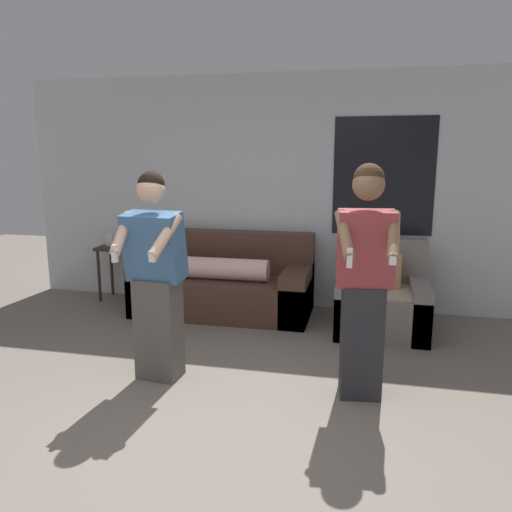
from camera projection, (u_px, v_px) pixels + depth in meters
The scene contains 7 objects.
ground_plane at pixel (191, 444), 3.15m from camera, with size 14.00×14.00×0.00m, color slate.
wall_back at pixel (280, 192), 5.85m from camera, with size 6.26×0.07×2.70m.
couch at pixel (224, 285), 5.72m from camera, with size 1.98×0.89×0.91m.
armchair at pixel (381, 301), 5.16m from camera, with size 0.91×0.91×0.92m.
side_table at pixel (120, 255), 6.18m from camera, with size 0.52×0.39×0.83m.
person_left at pixel (156, 278), 3.92m from camera, with size 0.51×0.52×1.67m.
person_right at pixel (364, 281), 3.61m from camera, with size 0.46×0.50×1.74m.
Camera 1 is at (1.02, -2.69, 1.80)m, focal length 35.00 mm.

